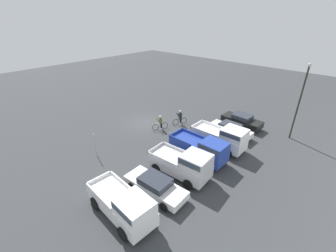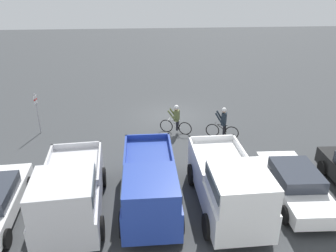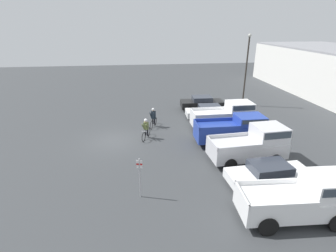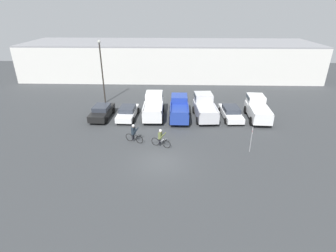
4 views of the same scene
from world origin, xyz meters
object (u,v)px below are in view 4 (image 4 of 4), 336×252
object	(u,v)px
pickup_truck_0	(154,106)
pickup_truck_3	(257,108)
sedan_1	(128,112)
fire_lane_sign	(251,137)
sedan_0	(102,112)
pickup_truck_1	(179,108)
lamppost	(102,68)
pickup_truck_2	(205,106)
cyclist_0	(161,138)
cyclist_1	(134,133)
sedan_2	(231,112)

from	to	relation	value
pickup_truck_0	pickup_truck_3	size ratio (longest dim) A/B	0.99
sedan_1	fire_lane_sign	distance (m)	13.43
pickup_truck_3	sedan_0	bearing A→B (deg)	-178.02
fire_lane_sign	pickup_truck_1	bearing A→B (deg)	129.21
sedan_0	lamppost	size ratio (longest dim) A/B	0.59
sedan_0	lamppost	distance (m)	6.20
lamppost	pickup_truck_1	bearing A→B (deg)	-26.22
sedan_0	pickup_truck_3	size ratio (longest dim) A/B	0.86
sedan_0	lamppost	bearing A→B (deg)	100.57
pickup_truck_2	fire_lane_sign	size ratio (longest dim) A/B	2.22
cyclist_0	lamppost	distance (m)	13.96
sedan_0	pickup_truck_3	world-z (taller)	pickup_truck_3
sedan_0	pickup_truck_0	xyz separation A→B (m)	(5.59, 0.73, 0.49)
sedan_1	cyclist_1	distance (m)	5.70
sedan_0	sedan_1	xyz separation A→B (m)	(2.80, 0.05, -0.05)
sedan_1	lamppost	size ratio (longest dim) A/B	0.60
sedan_1	cyclist_1	world-z (taller)	cyclist_1
sedan_0	pickup_truck_1	xyz separation A→B (m)	(8.40, 0.32, 0.41)
pickup_truck_0	fire_lane_sign	xyz separation A→B (m)	(8.69, -7.62, 0.17)
sedan_1	pickup_truck_1	distance (m)	5.63
pickup_truck_2	sedan_2	size ratio (longest dim) A/B	1.05
pickup_truck_1	cyclist_1	xyz separation A→B (m)	(-4.09, -5.77, -0.27)
pickup_truck_3	pickup_truck_1	bearing A→B (deg)	-178.24
pickup_truck_2	pickup_truck_3	world-z (taller)	pickup_truck_2
sedan_1	sedan_2	distance (m)	11.20
pickup_truck_0	pickup_truck_2	xyz separation A→B (m)	(5.57, -0.06, -0.02)
sedan_2	cyclist_0	size ratio (longest dim) A/B	2.82
sedan_0	cyclist_1	bearing A→B (deg)	-51.65
cyclist_0	fire_lane_sign	world-z (taller)	fire_lane_sign
pickup_truck_0	lamppost	distance (m)	8.36
pickup_truck_2	pickup_truck_1	bearing A→B (deg)	-172.84
pickup_truck_3	lamppost	world-z (taller)	lamppost
pickup_truck_3	cyclist_1	size ratio (longest dim) A/B	2.96
sedan_2	pickup_truck_2	bearing A→B (deg)	173.42
sedan_2	pickup_truck_3	size ratio (longest dim) A/B	0.93
pickup_truck_0	pickup_truck_3	distance (m)	11.23
pickup_truck_2	cyclist_1	size ratio (longest dim) A/B	2.90
pickup_truck_1	pickup_truck_2	world-z (taller)	pickup_truck_2
sedan_0	pickup_truck_0	size ratio (longest dim) A/B	0.87
sedan_0	cyclist_1	size ratio (longest dim) A/B	2.54
sedan_0	pickup_truck_2	bearing A→B (deg)	3.43
cyclist_0	sedan_2	bearing A→B (deg)	42.09
lamppost	sedan_1	bearing A→B (deg)	-52.59
fire_lane_sign	sedan_1	bearing A→B (deg)	148.87
pickup_truck_0	pickup_truck_3	world-z (taller)	pickup_truck_0
fire_lane_sign	lamppost	bearing A→B (deg)	142.18
sedan_2	cyclist_0	xyz separation A→B (m)	(-7.25, -6.55, 0.17)
pickup_truck_3	cyclist_1	xyz separation A→B (m)	(-12.52, -6.03, -0.28)
pickup_truck_0	lamppost	size ratio (longest dim) A/B	0.68
lamppost	cyclist_0	bearing A→B (deg)	-55.43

